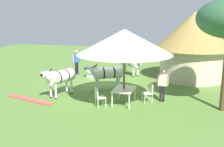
% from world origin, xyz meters
% --- Properties ---
extents(ground_plane, '(36.00, 36.00, 0.00)m').
position_xyz_m(ground_plane, '(0.00, 0.00, 0.00)').
color(ground_plane, '#557B34').
extents(thatched_hut, '(4.88, 4.88, 4.29)m').
position_xyz_m(thatched_hut, '(-3.11, 4.81, 2.34)').
color(thatched_hut, beige).
rests_on(thatched_hut, ground_plane).
extents(shade_umbrella, '(4.35, 4.35, 3.49)m').
position_xyz_m(shade_umbrella, '(2.82, 1.63, 2.92)').
color(shade_umbrella, brown).
rests_on(shade_umbrella, ground_plane).
extents(patio_dining_table, '(1.42, 0.94, 0.74)m').
position_xyz_m(patio_dining_table, '(2.82, 1.63, 0.66)').
color(patio_dining_table, silver).
rests_on(patio_dining_table, ground_plane).
extents(patio_chair_near_hut, '(0.60, 0.60, 0.90)m').
position_xyz_m(patio_chair_near_hut, '(3.53, 0.62, 0.52)').
color(patio_chair_near_hut, white).
rests_on(patio_chair_near_hut, ground_plane).
extents(patio_chair_east_end, '(0.58, 0.57, 0.90)m').
position_xyz_m(patio_chair_east_end, '(2.26, 2.73, 0.52)').
color(patio_chair_east_end, silver).
rests_on(patio_chair_east_end, ground_plane).
extents(guest_beside_umbrella, '(0.26, 0.56, 1.58)m').
position_xyz_m(guest_beside_umbrella, '(2.02, 3.34, 0.95)').
color(guest_beside_umbrella, black).
rests_on(guest_beside_umbrella, ground_plane).
extents(standing_watcher, '(0.52, 0.43, 1.70)m').
position_xyz_m(standing_watcher, '(-2.39, -2.87, 1.02)').
color(standing_watcher, black).
rests_on(standing_watcher, ground_plane).
extents(striped_lounge_chair, '(0.77, 0.95, 0.59)m').
position_xyz_m(striped_lounge_chair, '(-1.74, -1.51, 0.25)').
color(striped_lounge_chair, teal).
rests_on(striped_lounge_chair, ground_plane).
extents(zebra_nearest_camera, '(2.07, 1.12, 1.53)m').
position_xyz_m(zebra_nearest_camera, '(2.44, -1.78, 1.00)').
color(zebra_nearest_camera, silver).
rests_on(zebra_nearest_camera, ground_plane).
extents(zebra_by_umbrella, '(1.43, 1.95, 1.47)m').
position_xyz_m(zebra_by_umbrella, '(0.73, 0.20, 0.94)').
color(zebra_by_umbrella, silver).
rests_on(zebra_by_umbrella, ground_plane).
extents(zebra_toward_hut, '(1.68, 1.97, 1.48)m').
position_xyz_m(zebra_toward_hut, '(-3.14, 0.76, 0.95)').
color(zebra_toward_hut, silver).
rests_on(zebra_toward_hut, ground_plane).
extents(brick_patio_kerb, '(1.10, 2.79, 0.08)m').
position_xyz_m(brick_patio_kerb, '(3.50, -2.96, 0.04)').
color(brick_patio_kerb, '#A9554A').
rests_on(brick_patio_kerb, ground_plane).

